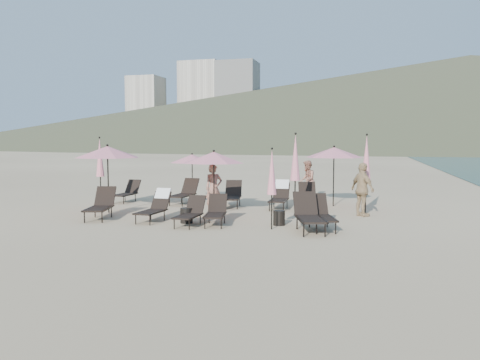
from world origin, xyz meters
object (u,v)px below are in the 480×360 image
(lounger_4, at_px, (309,214))
(lounger_7, at_px, (185,192))
(umbrella_closed_1, at_px, (366,158))
(umbrella_open_0, at_px, (108,152))
(umbrella_open_1, at_px, (214,158))
(lounger_1, at_px, (155,206))
(beachgoer_a, at_px, (214,189))
(lounger_2, at_px, (190,212))
(beachgoer_c, at_px, (363,190))
(lounger_9, at_px, (280,195))
(lounger_5, at_px, (320,213))
(umbrella_open_2, at_px, (192,159))
(beachgoer_b, at_px, (307,180))
(lounger_10, at_px, (309,197))
(side_table_0, at_px, (186,215))
(lounger_3, at_px, (216,211))
(umbrella_closed_2, at_px, (100,158))
(lounger_6, at_px, (127,192))
(lounger_8, at_px, (232,195))
(side_table_1, at_px, (279,218))
(umbrella_closed_3, at_px, (295,158))
(umbrella_closed_0, at_px, (272,173))
(lounger_0, at_px, (101,204))
(umbrella_open_3, at_px, (334,152))

(lounger_4, xyz_separation_m, lounger_7, (-5.60, 4.48, -0.02))
(umbrella_closed_1, bearing_deg, umbrella_open_0, -165.06)
(lounger_4, bearing_deg, umbrella_open_1, 135.32)
(lounger_1, height_order, beachgoer_a, beachgoer_a)
(lounger_2, bearing_deg, beachgoer_c, 32.29)
(lounger_4, relative_size, lounger_7, 1.09)
(lounger_9, bearing_deg, beachgoer_a, -140.54)
(lounger_5, height_order, umbrella_open_1, umbrella_open_1)
(lounger_4, height_order, umbrella_open_2, umbrella_open_2)
(beachgoer_b, bearing_deg, lounger_1, -34.82)
(lounger_10, bearing_deg, umbrella_open_2, 154.14)
(side_table_0, bearing_deg, lounger_2, -52.47)
(lounger_3, relative_size, umbrella_closed_2, 0.59)
(lounger_5, relative_size, lounger_6, 1.15)
(lounger_8, bearing_deg, umbrella_closed_1, -15.63)
(umbrella_open_1, bearing_deg, umbrella_open_0, -176.95)
(umbrella_open_2, height_order, side_table_1, umbrella_open_2)
(umbrella_open_2, distance_m, umbrella_closed_2, 3.70)
(lounger_4, distance_m, umbrella_closed_2, 9.13)
(umbrella_closed_2, bearing_deg, umbrella_open_2, 37.13)
(lounger_2, bearing_deg, lounger_7, 113.76)
(lounger_3, bearing_deg, umbrella_closed_2, 142.45)
(umbrella_closed_3, bearing_deg, umbrella_closed_0, -95.48)
(umbrella_closed_0, height_order, beachgoer_c, umbrella_closed_0)
(umbrella_closed_2, bearing_deg, beachgoer_c, 0.72)
(beachgoer_b, bearing_deg, beachgoer_a, -33.79)
(lounger_6, xyz_separation_m, lounger_7, (2.56, 0.06, 0.05))
(lounger_1, xyz_separation_m, umbrella_open_2, (-0.64, 4.81, 1.33))
(lounger_6, xyz_separation_m, beachgoer_c, (9.55, -1.31, 0.49))
(umbrella_open_0, bearing_deg, side_table_0, -19.59)
(lounger_6, xyz_separation_m, side_table_1, (7.18, -3.75, -0.19))
(umbrella_closed_2, bearing_deg, lounger_8, 14.34)
(lounger_0, xyz_separation_m, lounger_6, (-1.35, 4.13, -0.05))
(umbrella_closed_0, distance_m, umbrella_closed_3, 2.66)
(side_table_0, relative_size, beachgoer_b, 0.27)
(lounger_2, xyz_separation_m, side_table_0, (-0.27, 0.36, -0.16))
(umbrella_closed_1, bearing_deg, umbrella_open_3, 127.96)
(lounger_1, height_order, lounger_8, lounger_1)
(lounger_1, distance_m, lounger_4, 4.94)
(lounger_5, distance_m, umbrella_open_0, 7.81)
(umbrella_closed_0, bearing_deg, umbrella_closed_1, 56.86)
(umbrella_open_2, height_order, umbrella_closed_3, umbrella_closed_3)
(lounger_5, relative_size, umbrella_open_3, 0.75)
(umbrella_open_2, distance_m, beachgoer_a, 3.49)
(side_table_0, bearing_deg, umbrella_open_0, 160.41)
(lounger_0, height_order, umbrella_closed_2, umbrella_closed_2)
(lounger_0, height_order, lounger_3, lounger_0)
(lounger_4, relative_size, umbrella_open_3, 0.81)
(umbrella_open_1, relative_size, beachgoer_a, 1.30)
(lounger_10, xyz_separation_m, umbrella_closed_1, (2.03, -0.28, 1.48))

